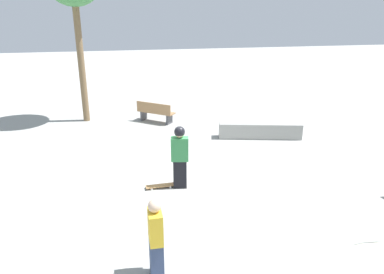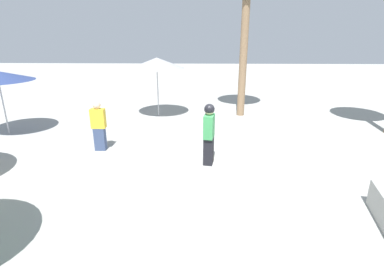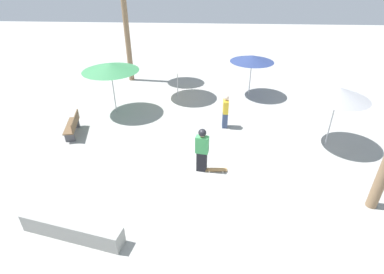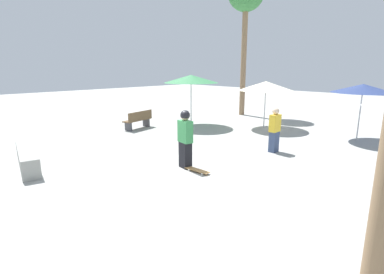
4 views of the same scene
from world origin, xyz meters
TOP-DOWN VIEW (x-y plane):
  - ground_plane at (0.00, 0.00)m, footprint 60.00×60.00m
  - skater_main at (0.69, -0.59)m, footprint 0.33×0.49m
  - skateboard at (0.66, -1.12)m, footprint 0.25×0.81m
  - concrete_ledge at (-2.57, 2.88)m, footprint 1.10×3.01m
  - bench_far at (-5.18, -0.70)m, footprint 1.32×1.54m
  - bystander_watching at (4.05, -1.55)m, footprint 0.43×0.24m

SIDE VIEW (x-z plane):
  - ground_plane at x=0.00m, z-range 0.00..0.00m
  - skateboard at x=0.66m, z-range 0.02..0.09m
  - concrete_ledge at x=-2.57m, z-range 0.00..0.56m
  - bench_far at x=-5.18m, z-range 0.00..0.85m
  - bystander_watching at x=4.05m, z-range 0.00..1.55m
  - skater_main at x=0.69m, z-range 0.07..1.78m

